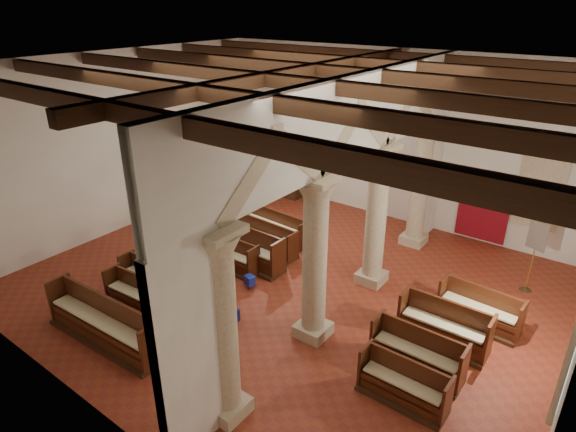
# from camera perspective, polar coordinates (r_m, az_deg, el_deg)

# --- Properties ---
(floor) EXTENTS (14.00, 14.00, 0.00)m
(floor) POSITION_cam_1_polar(r_m,az_deg,el_deg) (13.89, 0.22, -8.04)
(floor) COLOR maroon
(floor) RESTS_ON ground
(ceiling) EXTENTS (14.00, 14.00, 0.00)m
(ceiling) POSITION_cam_1_polar(r_m,az_deg,el_deg) (11.82, 0.26, 17.36)
(ceiling) COLOR black
(ceiling) RESTS_ON wall_back
(wall_back) EXTENTS (14.00, 0.02, 6.00)m
(wall_back) POSITION_cam_1_polar(r_m,az_deg,el_deg) (17.51, 12.12, 9.11)
(wall_back) COLOR white
(wall_back) RESTS_ON floor
(wall_front) EXTENTS (14.00, 0.02, 6.00)m
(wall_front) POSITION_cam_1_polar(r_m,az_deg,el_deg) (8.94, -23.46, -7.66)
(wall_front) COLOR white
(wall_front) RESTS_ON floor
(wall_left) EXTENTS (0.02, 12.00, 6.00)m
(wall_left) POSITION_cam_1_polar(r_m,az_deg,el_deg) (17.42, -18.83, 8.28)
(wall_left) COLOR white
(wall_left) RESTS_ON floor
(ceiling_beams) EXTENTS (13.80, 11.80, 0.30)m
(ceiling_beams) POSITION_cam_1_polar(r_m,az_deg,el_deg) (11.84, 0.26, 16.49)
(ceiling_beams) COLOR #3E2413
(ceiling_beams) RESTS_ON wall_back
(arcade) EXTENTS (0.90, 11.90, 6.00)m
(arcade) POSITION_cam_1_polar(r_m,az_deg,el_deg) (11.44, 7.54, 4.33)
(arcade) COLOR beige
(arcade) RESTS_ON floor
(window_right_a) EXTENTS (0.03, 1.00, 2.20)m
(window_right_a) POSITION_cam_1_polar(r_m,az_deg,el_deg) (9.51, 30.90, -13.04)
(window_right_a) COLOR #39816A
(window_right_a) RESTS_ON wall_right
(window_back) EXTENTS (1.00, 0.03, 2.20)m
(window_back) POSITION_cam_1_polar(r_m,az_deg,el_deg) (16.41, 27.76, 2.83)
(window_back) COLOR #39816A
(window_back) RESTS_ON wall_back
(pipe_organ) EXTENTS (2.10, 0.85, 4.40)m
(pipe_organ) POSITION_cam_1_polar(r_m,az_deg,el_deg) (19.78, -0.81, 6.47)
(pipe_organ) COLOR #3E2413
(pipe_organ) RESTS_ON floor
(lectern) EXTENTS (0.64, 0.66, 1.40)m
(lectern) POSITION_cam_1_polar(r_m,az_deg,el_deg) (19.22, 2.71, 3.39)
(lectern) COLOR #332010
(lectern) RESTS_ON floor
(dossal_curtain) EXTENTS (1.80, 0.07, 2.17)m
(dossal_curtain) POSITION_cam_1_polar(r_m,az_deg,el_deg) (16.95, 22.16, 0.73)
(dossal_curtain) COLOR maroon
(dossal_curtain) RESTS_ON floor
(processional_banner) EXTENTS (0.50, 0.64, 2.26)m
(processional_banner) POSITION_cam_1_polar(r_m,az_deg,el_deg) (14.79, 26.83, -5.28)
(processional_banner) COLOR #3E2413
(processional_banner) RESTS_ON floor
(hymnal_box_a) EXTENTS (0.32, 0.27, 0.31)m
(hymnal_box_a) POSITION_cam_1_polar(r_m,az_deg,el_deg) (11.79, -18.00, -14.58)
(hymnal_box_a) COLOR #153396
(hymnal_box_a) RESTS_ON floor
(hymnal_box_b) EXTENTS (0.36, 0.30, 0.34)m
(hymnal_box_b) POSITION_cam_1_polar(r_m,az_deg,el_deg) (12.26, -6.76, -11.60)
(hymnal_box_b) COLOR #163098
(hymnal_box_b) RESTS_ON floor
(hymnal_box_c) EXTENTS (0.32, 0.28, 0.28)m
(hymnal_box_c) POSITION_cam_1_polar(r_m,az_deg,el_deg) (13.65, -4.57, -7.59)
(hymnal_box_c) COLOR navy
(hymnal_box_c) RESTS_ON floor
(tube_heater_a) EXTENTS (1.12, 0.32, 0.11)m
(tube_heater_a) POSITION_cam_1_polar(r_m,az_deg,el_deg) (13.57, -21.39, -10.00)
(tube_heater_a) COLOR silver
(tube_heater_a) RESTS_ON floor
(tube_heater_b) EXTENTS (1.04, 0.44, 0.11)m
(tube_heater_b) POSITION_cam_1_polar(r_m,az_deg,el_deg) (12.41, -17.68, -12.92)
(tube_heater_b) COLOR silver
(tube_heater_b) RESTS_ON floor
(nave_pew_0) EXTENTS (3.48, 0.92, 1.15)m
(nave_pew_0) POSITION_cam_1_polar(r_m,az_deg,el_deg) (12.39, -20.94, -12.26)
(nave_pew_0) COLOR #3E2413
(nave_pew_0) RESTS_ON floor
(nave_pew_1) EXTENTS (2.65, 0.79, 0.97)m
(nave_pew_1) POSITION_cam_1_polar(r_m,az_deg,el_deg) (13.04, -16.44, -9.89)
(nave_pew_1) COLOR #3E2413
(nave_pew_1) RESTS_ON floor
(nave_pew_2) EXTENTS (2.86, 0.69, 0.96)m
(nave_pew_2) POSITION_cam_1_polar(r_m,az_deg,el_deg) (13.51, -14.97, -8.40)
(nave_pew_2) COLOR #3E2413
(nave_pew_2) RESTS_ON floor
(nave_pew_3) EXTENTS (3.01, 0.85, 1.03)m
(nave_pew_3) POSITION_cam_1_polar(r_m,az_deg,el_deg) (14.22, -12.13, -6.22)
(nave_pew_3) COLOR #3E2413
(nave_pew_3) RESTS_ON floor
(nave_pew_4) EXTENTS (2.50, 0.67, 0.96)m
(nave_pew_4) POSITION_cam_1_polar(r_m,az_deg,el_deg) (14.77, -7.74, -4.72)
(nave_pew_4) COLOR #3E2413
(nave_pew_4) RESTS_ON floor
(nave_pew_5) EXTENTS (3.47, 0.85, 1.15)m
(nave_pew_5) POSITION_cam_1_polar(r_m,az_deg,el_deg) (15.02, -6.19, -3.84)
(nave_pew_5) COLOR #3E2413
(nave_pew_5) RESTS_ON floor
(nave_pew_6) EXTENTS (2.88, 0.80, 0.96)m
(nave_pew_6) POSITION_cam_1_polar(r_m,az_deg,el_deg) (15.65, -3.40, -2.79)
(nave_pew_6) COLOR #3E2413
(nave_pew_6) RESTS_ON floor
(nave_pew_7) EXTENTS (2.67, 0.81, 0.95)m
(nave_pew_7) POSITION_cam_1_polar(r_m,az_deg,el_deg) (16.27, -1.62, -1.63)
(nave_pew_7) COLOR #3E2413
(nave_pew_7) RESTS_ON floor
(aisle_pew_0) EXTENTS (1.83, 0.65, 0.95)m
(aisle_pew_0) POSITION_cam_1_polar(r_m,az_deg,el_deg) (10.48, 13.45, -19.25)
(aisle_pew_0) COLOR #3E2413
(aisle_pew_0) RESTS_ON floor
(aisle_pew_1) EXTENTS (2.04, 0.71, 1.03)m
(aisle_pew_1) POSITION_cam_1_polar(r_m,az_deg,el_deg) (11.20, 14.97, -15.92)
(aisle_pew_1) COLOR #3E2413
(aisle_pew_1) RESTS_ON floor
(aisle_pew_2) EXTENTS (2.09, 0.75, 1.11)m
(aisle_pew_2) POSITION_cam_1_polar(r_m,az_deg,el_deg) (12.07, 17.89, -12.83)
(aisle_pew_2) COLOR #3E2413
(aisle_pew_2) RESTS_ON floor
(aisle_pew_3) EXTENTS (2.02, 0.80, 1.02)m
(aisle_pew_3) POSITION_cam_1_polar(r_m,az_deg,el_deg) (13.01, 21.66, -10.68)
(aisle_pew_3) COLOR #3E2413
(aisle_pew_3) RESTS_ON floor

